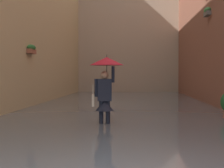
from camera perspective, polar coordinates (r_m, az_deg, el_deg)
ground_plane at (r=14.60m, az=1.90°, el=-4.30°), size 60.00×60.00×0.00m
flood_water at (r=14.59m, az=1.90°, el=-3.94°), size 8.38×27.67×0.19m
building_facade_far at (r=26.66m, az=2.78°, el=11.71°), size 11.18×1.80×12.34m
person_wading at (r=9.00m, az=-1.12°, el=0.81°), size 0.93×0.93×2.05m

